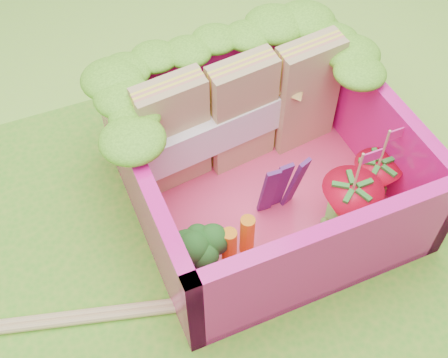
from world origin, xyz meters
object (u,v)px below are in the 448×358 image
sandwich_stack (242,113)px  broccoli (197,249)px  strawberry_left (348,207)px  strawberry_right (374,179)px  bento_box (264,162)px

sandwich_stack → broccoli: (-0.49, -0.60, -0.11)m
broccoli → strawberry_left: bearing=-2.8°
strawberry_right → sandwich_stack: bearing=133.2°
strawberry_left → strawberry_right: 0.25m
broccoli → strawberry_right: 0.99m
sandwich_stack → strawberry_right: bearing=-46.8°
sandwich_stack → strawberry_right: size_ratio=2.40×
bento_box → sandwich_stack: sandwich_stack is taller
strawberry_left → strawberry_right: bearing=26.0°
bento_box → strawberry_right: size_ratio=2.72×
sandwich_stack → strawberry_right: sandwich_stack is taller
bento_box → strawberry_right: bearing=-26.2°
bento_box → broccoli: size_ratio=3.94×
sandwich_stack → strawberry_right: 0.75m
broccoli → strawberry_left: strawberry_left is taller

